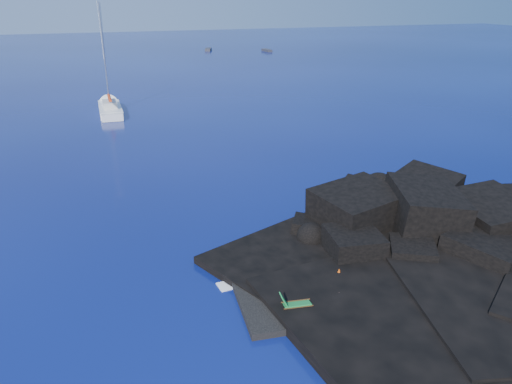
% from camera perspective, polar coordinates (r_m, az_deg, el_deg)
% --- Properties ---
extents(ground, '(400.00, 400.00, 0.00)m').
position_cam_1_polar(ground, '(24.93, -1.99, -13.95)').
color(ground, '#04093D').
rests_on(ground, ground).
extents(headland, '(24.00, 24.00, 3.60)m').
position_cam_1_polar(headland, '(32.76, 18.56, -5.84)').
color(headland, black).
rests_on(headland, ground).
extents(beach, '(9.08, 6.86, 0.70)m').
position_cam_1_polar(beach, '(26.76, 7.06, -11.36)').
color(beach, black).
rests_on(beach, ground).
extents(surf_foam, '(10.00, 8.00, 0.06)m').
position_cam_1_polar(surf_foam, '(30.42, 4.12, -6.88)').
color(surf_foam, white).
rests_on(surf_foam, ground).
extents(sailboat, '(3.09, 13.18, 13.75)m').
position_cam_1_polar(sailboat, '(68.69, -16.28, 8.65)').
color(sailboat, white).
rests_on(sailboat, ground).
extents(deck_chair, '(1.58, 0.86, 1.03)m').
position_cam_1_polar(deck_chair, '(24.51, 4.73, -12.25)').
color(deck_chair, '#1A7934').
rests_on(deck_chair, beach).
extents(towel, '(1.91, 1.23, 0.05)m').
position_cam_1_polar(towel, '(25.65, 8.68, -12.07)').
color(towel, white).
rests_on(towel, beach).
extents(sunbather, '(1.73, 0.83, 0.24)m').
position_cam_1_polar(sunbather, '(25.57, 8.70, -11.80)').
color(sunbather, tan).
rests_on(sunbather, towel).
extents(marker_cone, '(0.43, 0.43, 0.51)m').
position_cam_1_polar(marker_cone, '(27.48, 9.46, -9.07)').
color(marker_cone, '#DD4F0B').
rests_on(marker_cone, beach).
extents(distant_boat_a, '(2.99, 4.87, 0.62)m').
position_cam_1_polar(distant_boat_a, '(142.58, -5.47, 15.79)').
color(distant_boat_a, '#2B2B31').
rests_on(distant_boat_a, ground).
extents(distant_boat_b, '(1.55, 4.47, 0.59)m').
position_cam_1_polar(distant_boat_b, '(140.00, 1.25, 15.77)').
color(distant_boat_b, '#2B2B31').
rests_on(distant_boat_b, ground).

